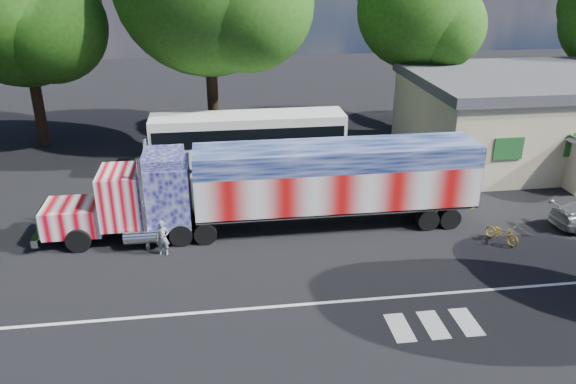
{
  "coord_description": "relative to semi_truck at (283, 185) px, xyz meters",
  "views": [
    {
      "loc": [
        -3.13,
        -19.93,
        11.85
      ],
      "look_at": [
        0.0,
        3.0,
        1.9
      ],
      "focal_mm": 35.0,
      "sensor_mm": 36.0,
      "label": 1
    }
  ],
  "objects": [
    {
      "name": "bicycle",
      "position": [
        9.37,
        -2.68,
        -1.74
      ],
      "size": [
        1.32,
        1.68,
        0.85
      ],
      "primitive_type": "imported",
      "rotation": [
        0.0,
        0.0,
        0.54
      ],
      "color": "gold",
      "rests_on": "ground"
    },
    {
      "name": "lane_markings",
      "position": [
        1.89,
        -7.02,
        -2.16
      ],
      "size": [
        30.0,
        2.67,
        0.01
      ],
      "color": "silver",
      "rests_on": "ground"
    },
    {
      "name": "woman",
      "position": [
        -5.35,
        -1.8,
        -1.39
      ],
      "size": [
        0.59,
        0.41,
        1.54
      ],
      "primitive_type": "imported",
      "rotation": [
        0.0,
        0.0,
        -0.07
      ],
      "color": "slate",
      "rests_on": "ground"
    },
    {
      "name": "semi_truck",
      "position": [
        0.0,
        0.0,
        0.0
      ],
      "size": [
        19.75,
        3.12,
        4.21
      ],
      "color": "black",
      "rests_on": "ground"
    },
    {
      "name": "coach_bus",
      "position": [
        -1.01,
        8.05,
        -0.48
      ],
      "size": [
        11.19,
        2.6,
        3.26
      ],
      "color": "white",
      "rests_on": "ground"
    },
    {
      "name": "tree_ne_a",
      "position": [
        10.65,
        13.62,
        6.14
      ],
      "size": [
        8.07,
        7.69,
        12.21
      ],
      "color": "black",
      "rests_on": "ground"
    },
    {
      "name": "ground",
      "position": [
        0.18,
        -3.25,
        -2.17
      ],
      "size": [
        100.0,
        100.0,
        0.0
      ],
      "primitive_type": "plane",
      "color": "black"
    },
    {
      "name": "tree_nw_a",
      "position": [
        -14.03,
        14.23,
        6.5
      ],
      "size": [
        10.02,
        9.54,
        13.49
      ],
      "color": "black",
      "rests_on": "ground"
    }
  ]
}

